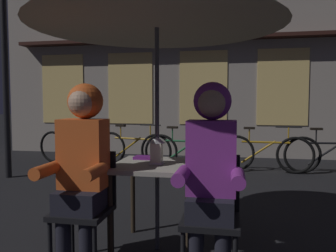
{
  "coord_description": "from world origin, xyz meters",
  "views": [
    {
      "loc": [
        0.62,
        -2.75,
        1.25
      ],
      "look_at": [
        0.0,
        0.49,
        1.02
      ],
      "focal_mm": 35.98,
      "sensor_mm": 36.0,
      "label": 1
    }
  ],
  "objects": [
    {
      "name": "street_lamp",
      "position": [
        -3.06,
        2.23,
        2.71
      ],
      "size": [
        0.32,
        0.32,
        3.88
      ],
      "color": "black",
      "rests_on": "ground_plane"
    },
    {
      "name": "bicycle_third",
      "position": [
        -0.19,
        3.37,
        0.35
      ],
      "size": [
        1.67,
        0.24,
        0.84
      ],
      "color": "black",
      "rests_on": "ground_plane"
    },
    {
      "name": "book",
      "position": [
        -0.16,
        0.21,
        0.75
      ],
      "size": [
        0.2,
        0.15,
        0.02
      ],
      "primitive_type": "cube",
      "rotation": [
        0.0,
        0.0,
        -0.03
      ],
      "color": "#661E7A",
      "rests_on": "cafe_table"
    },
    {
      "name": "bicycle_second",
      "position": [
        -1.3,
        3.62,
        0.35
      ],
      "size": [
        1.64,
        0.45,
        0.84
      ],
      "color": "black",
      "rests_on": "ground_plane"
    },
    {
      "name": "chair_right",
      "position": [
        0.48,
        -0.37,
        0.49
      ],
      "size": [
        0.4,
        0.4,
        0.87
      ],
      "color": "black",
      "rests_on": "ground_plane"
    },
    {
      "name": "ground_plane",
      "position": [
        0.0,
        0.0,
        0.0
      ],
      "size": [
        60.0,
        60.0,
        0.0
      ],
      "primitive_type": "plane",
      "color": "black"
    },
    {
      "name": "person_left_hooded",
      "position": [
        -0.48,
        -0.43,
        0.85
      ],
      "size": [
        0.45,
        0.56,
        1.4
      ],
      "color": "black",
      "rests_on": "ground_plane"
    },
    {
      "name": "chair_left",
      "position": [
        -0.48,
        -0.37,
        0.49
      ],
      "size": [
        0.4,
        0.4,
        0.87
      ],
      "color": "black",
      "rests_on": "ground_plane"
    },
    {
      "name": "person_right_hooded",
      "position": [
        0.48,
        -0.43,
        0.85
      ],
      "size": [
        0.45,
        0.56,
        1.4
      ],
      "color": "black",
      "rests_on": "ground_plane"
    },
    {
      "name": "lantern",
      "position": [
        0.0,
        -0.02,
        0.86
      ],
      "size": [
        0.11,
        0.11,
        0.23
      ],
      "color": "white",
      "rests_on": "cafe_table"
    },
    {
      "name": "cafe_table",
      "position": [
        0.0,
        0.0,
        0.64
      ],
      "size": [
        0.72,
        0.72,
        0.74
      ],
      "color": "#B2AD9E",
      "rests_on": "ground_plane"
    },
    {
      "name": "bicycle_nearest",
      "position": [
        -2.58,
        3.58,
        0.35
      ],
      "size": [
        1.65,
        0.4,
        0.84
      ],
      "color": "black",
      "rests_on": "ground_plane"
    },
    {
      "name": "shopfront_building",
      "position": [
        -0.04,
        5.4,
        3.09
      ],
      "size": [
        10.0,
        0.93,
        6.2
      ],
      "color": "#9E9389",
      "rests_on": "ground_plane"
    },
    {
      "name": "bicycle_fifth",
      "position": [
        2.36,
        3.54,
        0.35
      ],
      "size": [
        1.68,
        0.19,
        0.84
      ],
      "color": "black",
      "rests_on": "ground_plane"
    },
    {
      "name": "bicycle_fourth",
      "position": [
        1.21,
        3.47,
        0.35
      ],
      "size": [
        1.68,
        0.19,
        0.84
      ],
      "color": "black",
      "rests_on": "ground_plane"
    },
    {
      "name": "patio_umbrella",
      "position": [
        0.0,
        0.0,
        2.06
      ],
      "size": [
        2.1,
        2.1,
        2.31
      ],
      "color": "#4C4C51",
      "rests_on": "ground_plane"
    }
  ]
}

